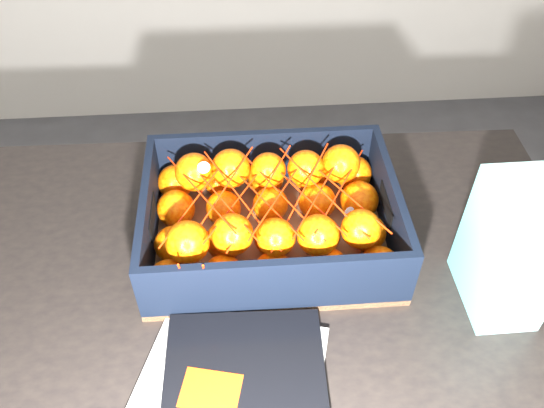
{
  "coord_description": "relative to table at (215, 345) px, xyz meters",
  "views": [
    {
      "loc": [
        0.28,
        -0.29,
        1.44
      ],
      "look_at": [
        0.33,
        0.29,
        0.86
      ],
      "focal_mm": 36.88,
      "sensor_mm": 36.0,
      "label": 1
    }
  ],
  "objects": [
    {
      "name": "mesh_net",
      "position": [
        0.09,
        0.12,
        0.2
      ],
      "size": [
        0.32,
        0.25,
        0.09
      ],
      "color": "red",
      "rests_on": "clementine_heap"
    },
    {
      "name": "produce_crate",
      "position": [
        0.1,
        0.13,
        0.13
      ],
      "size": [
        0.39,
        0.29,
        0.11
      ],
      "color": "#8F5E42",
      "rests_on": "table"
    },
    {
      "name": "retail_carton",
      "position": [
        0.42,
        -0.0,
        0.2
      ],
      "size": [
        0.09,
        0.14,
        0.2
      ],
      "primitive_type": "cube",
      "rotation": [
        0.0,
        0.0,
        0.01
      ],
      "color": "silver",
      "rests_on": "table"
    },
    {
      "name": "clementine_heap",
      "position": [
        0.1,
        0.13,
        0.16
      ],
      "size": [
        0.37,
        0.28,
        0.11
      ],
      "color": "#FE5B05",
      "rests_on": "produce_crate"
    },
    {
      "name": "table",
      "position": [
        0.0,
        0.0,
        0.0
      ],
      "size": [
        1.22,
        0.82,
        0.75
      ],
      "color": "black",
      "rests_on": "ground"
    }
  ]
}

